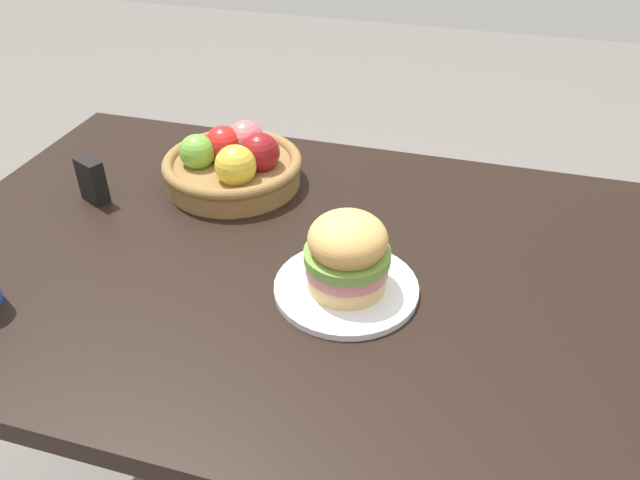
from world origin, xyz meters
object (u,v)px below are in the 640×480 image
at_px(plate, 346,288).
at_px(fruit_basket, 233,164).
at_px(sandwich, 347,253).
at_px(napkin_holder, 92,181).

relative_size(plate, fruit_basket, 0.82).
bearing_deg(plate, sandwich, 0.00).
relative_size(sandwich, napkin_holder, 1.55).
height_order(fruit_basket, napkin_holder, fruit_basket).
distance_m(plate, napkin_holder, 0.57).
xyz_separation_m(plate, fruit_basket, (-0.31, 0.28, 0.04)).
xyz_separation_m(sandwich, fruit_basket, (-0.31, 0.28, -0.03)).
xyz_separation_m(fruit_basket, napkin_holder, (-0.25, -0.14, -0.00)).
distance_m(plate, fruit_basket, 0.42).
bearing_deg(sandwich, plate, 0.00).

